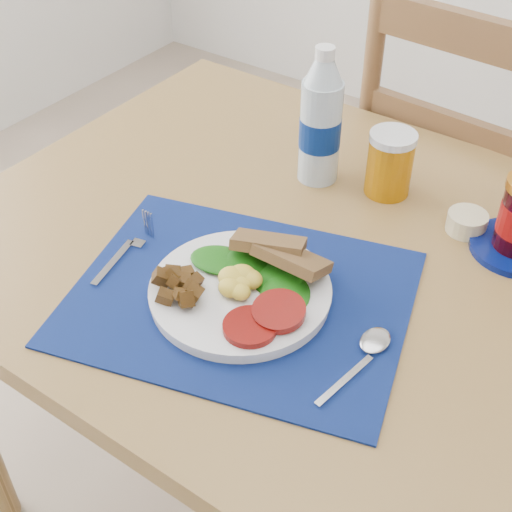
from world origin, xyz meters
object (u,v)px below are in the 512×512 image
at_px(water_bottle, 321,124).
at_px(juice_glass, 390,165).
at_px(chair_far, 466,169).
at_px(breakfast_plate, 236,287).

height_order(water_bottle, juice_glass, water_bottle).
relative_size(chair_far, juice_glass, 11.06).
height_order(chair_far, water_bottle, chair_far).
distance_m(chair_far, juice_glass, 0.43).
bearing_deg(breakfast_plate, water_bottle, 87.87).
height_order(breakfast_plate, juice_glass, juice_glass).
relative_size(breakfast_plate, water_bottle, 1.06).
relative_size(water_bottle, juice_glass, 2.27).
xyz_separation_m(water_bottle, juice_glass, (0.12, 0.03, -0.05)).
distance_m(breakfast_plate, juice_glass, 0.38).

